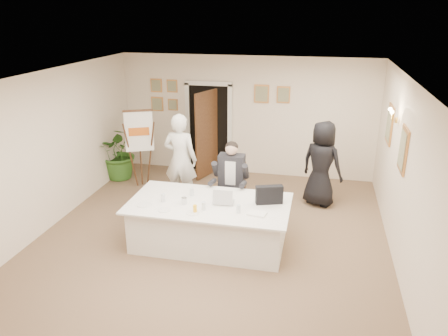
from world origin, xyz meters
name	(u,v)px	position (x,y,z in m)	size (l,w,h in m)	color
floor	(210,242)	(0.00, 0.00, 0.00)	(7.00, 7.00, 0.00)	brown
ceiling	(208,78)	(0.00, 0.00, 2.80)	(6.00, 7.00, 0.02)	white
wall_back	(246,116)	(0.00, 3.50, 1.40)	(6.00, 0.10, 2.80)	white
wall_front	(111,296)	(0.00, -3.50, 1.40)	(6.00, 0.10, 2.80)	white
wall_left	(44,153)	(-3.00, 0.00, 1.40)	(0.10, 7.00, 2.80)	white
wall_right	(406,180)	(3.00, 0.00, 1.40)	(0.10, 7.00, 2.80)	white
doorway	(208,131)	(-0.88, 3.32, 1.04)	(1.14, 0.86, 2.20)	black
pictures_back_wall	(213,96)	(-0.80, 3.47, 1.85)	(3.40, 0.06, 0.80)	#C18141
pictures_right_wall	(395,136)	(2.97, 1.20, 1.75)	(0.06, 2.20, 0.80)	#C18141
wall_sconce	(394,115)	(2.90, 1.20, 2.10)	(0.20, 0.30, 0.24)	gold
conference_table	(209,223)	(0.01, -0.07, 0.39)	(2.66, 1.42, 0.78)	white
seated_man	(231,181)	(0.16, 0.99, 0.76)	(0.65, 0.70, 1.53)	black
flip_chart	(140,153)	(-2.11, 2.09, 0.80)	(0.62, 0.50, 1.73)	#341B10
standing_man	(180,160)	(-0.98, 1.45, 0.94)	(0.69, 0.45, 1.88)	white
standing_woman	(322,164)	(1.80, 2.00, 0.87)	(0.85, 0.56, 1.75)	black
potted_palm	(120,152)	(-2.80, 2.50, 0.64)	(1.15, 1.00, 1.28)	#316321
laptop	(224,195)	(0.25, -0.02, 0.91)	(0.33, 0.35, 0.28)	#B7BABC
laptop_bag	(269,195)	(0.98, 0.11, 0.93)	(0.44, 0.12, 0.31)	black
paper_stack	(257,214)	(0.85, -0.34, 0.79)	(0.28, 0.20, 0.03)	white
plate_left	(144,205)	(-1.00, -0.41, 0.78)	(0.24, 0.24, 0.01)	white
plate_mid	(164,210)	(-0.61, -0.52, 0.78)	(0.20, 0.20, 0.01)	white
plate_near	(193,213)	(-0.14, -0.52, 0.78)	(0.21, 0.21, 0.01)	white
glass_a	(163,198)	(-0.74, -0.20, 0.84)	(0.07, 0.07, 0.14)	silver
glass_b	(204,206)	(-0.01, -0.37, 0.84)	(0.06, 0.06, 0.14)	silver
glass_c	(238,209)	(0.55, -0.35, 0.84)	(0.06, 0.06, 0.14)	silver
glass_d	(192,192)	(-0.35, 0.13, 0.84)	(0.07, 0.07, 0.14)	silver
oj_glass	(195,209)	(-0.11, -0.49, 0.84)	(0.06, 0.06, 0.13)	yellow
steel_jug	(184,201)	(-0.38, -0.21, 0.83)	(0.09, 0.09, 0.11)	silver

